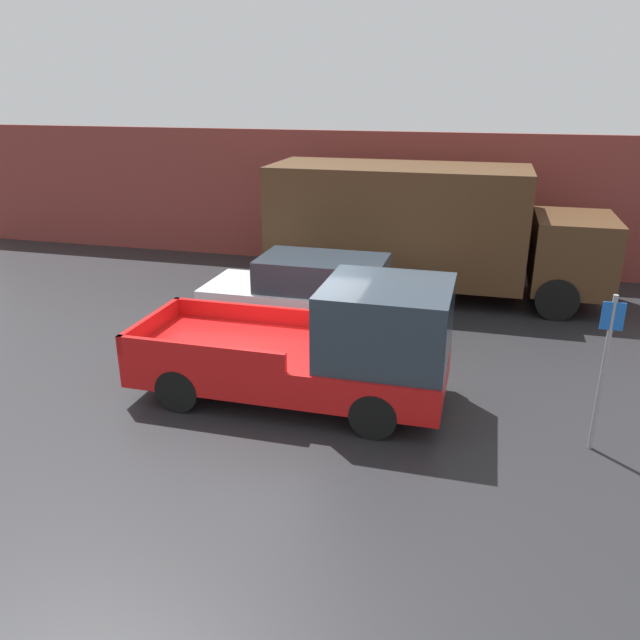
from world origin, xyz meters
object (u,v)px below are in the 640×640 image
object	(u,v)px
pickup_truck	(325,347)
car	(318,295)
parking_sign	(604,365)
delivery_truck	(422,227)
newspaper_box	(588,264)

from	to	relation	value
pickup_truck	car	xyz separation A→B (m)	(-0.97, 3.14, -0.16)
pickup_truck	car	bearing A→B (deg)	107.18
car	parking_sign	distance (m)	6.28
delivery_truck	newspaper_box	world-z (taller)	delivery_truck
pickup_truck	newspaper_box	xyz separation A→B (m)	(5.19, 8.56, -0.48)
pickup_truck	delivery_truck	size ratio (longest dim) A/B	0.63
car	parking_sign	xyz separation A→B (m)	(5.15, -3.56, 0.52)
car	pickup_truck	bearing A→B (deg)	-72.82
car	parking_sign	size ratio (longest dim) A/B	2.03
parking_sign	car	bearing A→B (deg)	145.35
delivery_truck	newspaper_box	bearing A→B (deg)	26.29
parking_sign	pickup_truck	bearing A→B (deg)	174.21
pickup_truck	parking_sign	xyz separation A→B (m)	(4.18, -0.42, 0.36)
parking_sign	newspaper_box	distance (m)	9.08
car	delivery_truck	xyz separation A→B (m)	(1.81, 3.28, 0.92)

